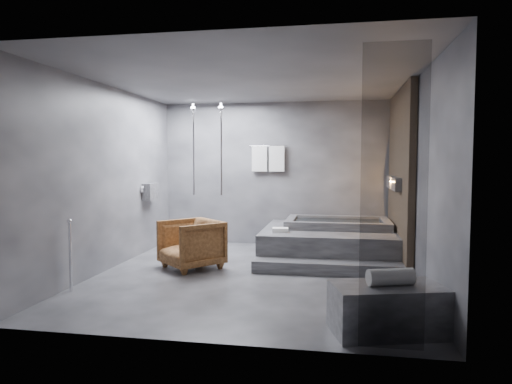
# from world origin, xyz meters

# --- Properties ---
(room) EXTENTS (5.00, 5.04, 2.82)m
(room) POSITION_xyz_m (0.40, 0.24, 1.73)
(room) COLOR #2E2E31
(room) RESTS_ON ground
(tub_deck) EXTENTS (2.20, 2.00, 0.50)m
(tub_deck) POSITION_xyz_m (1.05, 1.45, 0.25)
(tub_deck) COLOR #343436
(tub_deck) RESTS_ON ground
(tub_step) EXTENTS (2.20, 0.36, 0.18)m
(tub_step) POSITION_xyz_m (1.05, 0.27, 0.09)
(tub_step) COLOR #343436
(tub_step) RESTS_ON ground
(concrete_bench) EXTENTS (1.16, 0.83, 0.47)m
(concrete_bench) POSITION_xyz_m (1.67, -1.96, 0.24)
(concrete_bench) COLOR #343437
(concrete_bench) RESTS_ON ground
(driftwood_chair) EXTENTS (1.15, 1.16, 0.75)m
(driftwood_chair) POSITION_xyz_m (-1.03, 0.27, 0.38)
(driftwood_chair) COLOR #432510
(driftwood_chair) RESTS_ON ground
(rolled_towel) EXTENTS (0.48, 0.30, 0.16)m
(rolled_towel) POSITION_xyz_m (1.70, -1.96, 0.55)
(rolled_towel) COLOR silver
(rolled_towel) RESTS_ON concrete_bench
(deck_towel) EXTENTS (0.28, 0.22, 0.07)m
(deck_towel) POSITION_xyz_m (0.28, 0.91, 0.53)
(deck_towel) COLOR white
(deck_towel) RESTS_ON tub_deck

